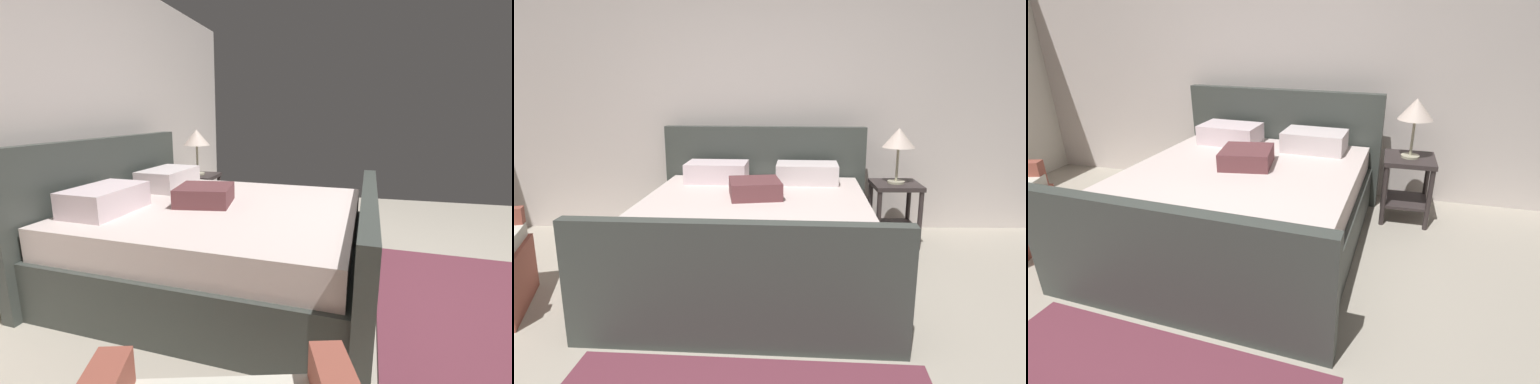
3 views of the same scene
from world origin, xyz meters
TOP-DOWN VIEW (x-y plane):
  - ground_plane at (0.00, 0.00)m, footprint 6.07×5.41m
  - wall_back at (0.00, 2.77)m, footprint 6.19×0.12m
  - bed at (-0.12, 1.50)m, footprint 2.11×2.32m
  - nightstand_right at (1.19, 2.23)m, footprint 0.44×0.44m
  - table_lamp_right at (1.19, 2.23)m, footprint 0.30×0.30m

SIDE VIEW (x-z plane):
  - ground_plane at x=0.00m, z-range -0.02..0.00m
  - bed at x=-0.12m, z-range -0.21..0.90m
  - nightstand_right at x=1.19m, z-range 0.10..0.70m
  - table_lamp_right at x=1.19m, z-range 0.75..1.27m
  - wall_back at x=0.00m, z-range 0.00..2.55m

